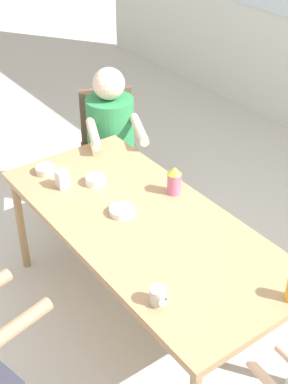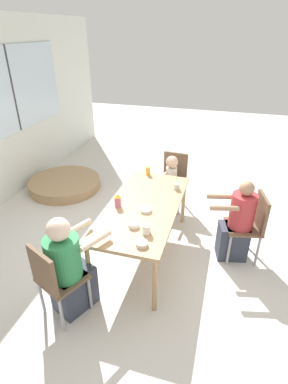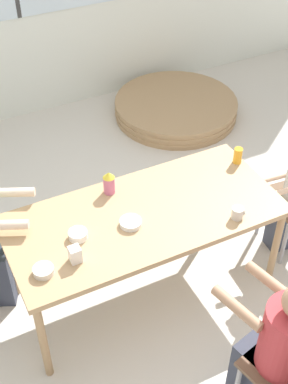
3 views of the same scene
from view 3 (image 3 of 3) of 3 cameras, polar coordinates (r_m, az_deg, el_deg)
ground_plane at (r=3.93m, az=0.00°, el=-9.97°), size 16.00×16.00×0.00m
dining_table at (r=3.44m, az=0.00°, el=-3.00°), size 1.77×0.81×0.72m
person_woman_green_shirt at (r=3.11m, az=13.97°, el=-16.56°), size 0.41×0.59×1.07m
coffee_mug at (r=3.40m, az=9.97°, el=-2.21°), size 0.08×0.07×0.08m
sippy_cup at (r=3.51m, az=-3.75°, el=1.05°), size 0.08×0.08×0.17m
juice_glass at (r=3.83m, az=9.98°, el=3.85°), size 0.06×0.06×0.12m
milk_carton_small at (r=3.11m, az=-7.36°, el=-6.63°), size 0.07×0.07×0.10m
bowl_white_shallow at (r=3.32m, az=-1.43°, el=-3.29°), size 0.14×0.14×0.03m
bowl_cereal at (r=3.10m, az=-10.68°, el=-8.24°), size 0.12×0.12×0.04m
bowl_fruit at (r=3.26m, az=-7.05°, el=-4.55°), size 0.12×0.12×0.05m
folded_table_stack at (r=5.60m, az=3.41°, el=8.93°), size 1.26×1.26×0.18m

